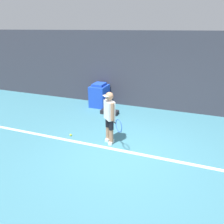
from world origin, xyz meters
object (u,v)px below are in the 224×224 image
Objects in this scene: tennis_ball at (71,135)px; equipment_bag at (110,112)px; covered_chair at (99,95)px; tennis_player at (110,116)px.

equipment_bag reaches higher than tennis_ball.
covered_chair is at bearing 135.46° from equipment_bag.
tennis_player reaches higher than covered_chair.
covered_chair is 1.44× the size of equipment_bag.
covered_chair is at bearing 162.81° from tennis_player.
equipment_bag is (0.45, 2.14, 0.04)m from tennis_ball.
tennis_ball is 2.91m from covered_chair.
covered_chair is 1.11m from equipment_bag.
tennis_player is at bearing -68.61° from equipment_bag.
tennis_ball is (-1.26, -0.06, -0.79)m from tennis_player.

